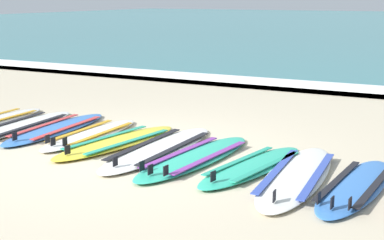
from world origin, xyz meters
The scene contains 11 objects.
ground_plane centered at (0.00, 0.00, 0.00)m, with size 80.00×80.00×0.00m, color beige.
wave_foam_strip centered at (0.00, 6.09, 0.06)m, with size 80.00×1.05×0.11m, color white.
surfboard_1 centered at (-2.15, 0.48, 0.04)m, with size 0.76×2.41×0.18m.
surfboard_2 centered at (-1.57, 0.62, 0.04)m, with size 0.73×2.34×0.18m.
surfboard_3 centered at (-0.88, 0.56, 0.04)m, with size 0.56×2.11×0.18m.
surfboard_4 centered at (-0.31, 0.39, 0.04)m, with size 0.89×2.33×0.18m.
surfboard_5 centered at (0.37, 0.36, 0.04)m, with size 0.65×2.55×0.18m.
surfboard_6 centered at (0.97, 0.21, 0.04)m, with size 0.79×2.41×0.18m.
surfboard_7 centered at (1.73, 0.18, 0.04)m, with size 0.86×2.12×0.18m.
surfboard_8 centered at (2.28, 0.08, 0.04)m, with size 0.82×2.52×0.18m.
surfboard_9 centered at (2.94, 0.02, 0.04)m, with size 0.64×2.15×0.18m.
Camera 1 is at (4.01, -5.74, 1.98)m, focal length 53.16 mm.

